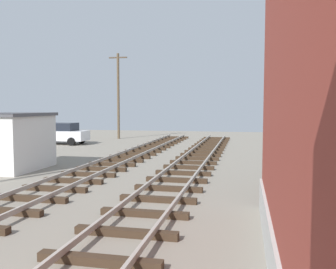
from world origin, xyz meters
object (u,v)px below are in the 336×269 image
object	(u,v)px
control_hut	(11,141)
parked_car_black	(30,133)
parked_car_white	(62,133)
utility_pole_far	(118,94)

from	to	relation	value
control_hut	parked_car_black	xyz separation A→B (m)	(-6.57, 11.72, -0.49)
control_hut	parked_car_black	distance (m)	13.44
parked_car_white	utility_pole_far	world-z (taller)	utility_pole_far
parked_car_black	utility_pole_far	xyz separation A→B (m)	(5.71, 5.96, 3.38)
parked_car_white	parked_car_black	world-z (taller)	same
parked_car_black	utility_pole_far	bearing A→B (deg)	46.25
control_hut	parked_car_white	xyz separation A→B (m)	(-3.63, 11.71, -0.49)
parked_car_black	utility_pole_far	world-z (taller)	utility_pole_far
parked_car_white	utility_pole_far	xyz separation A→B (m)	(2.77, 5.97, 3.38)
utility_pole_far	parked_car_white	bearing A→B (deg)	-114.88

